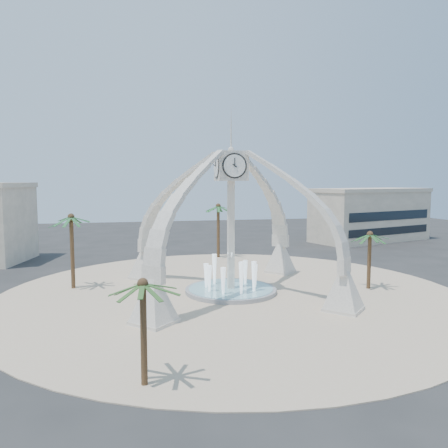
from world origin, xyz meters
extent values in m
plane|color=#282828|center=(0.00, 0.00, 0.00)|extent=(140.00, 140.00, 0.00)
cylinder|color=#C3AC91|center=(0.00, 0.00, 0.03)|extent=(40.00, 40.00, 0.06)
cube|color=silver|center=(0.00, 0.00, 4.90)|extent=(0.55, 0.55, 9.80)
cube|color=silver|center=(0.00, 0.00, 11.05)|extent=(2.50, 2.50, 2.50)
cone|color=silver|center=(0.00, 0.00, 14.30)|extent=(0.20, 0.20, 4.00)
cylinder|color=white|center=(0.00, -1.29, 11.05)|extent=(1.84, 0.04, 1.84)
pyramid|color=silver|center=(7.07, 7.07, 1.60)|extent=(3.80, 3.80, 3.20)
pyramid|color=silver|center=(-7.07, 7.07, 1.60)|extent=(3.80, 3.80, 3.20)
pyramid|color=silver|center=(-7.07, -7.07, 1.60)|extent=(3.80, 3.80, 3.20)
pyramid|color=silver|center=(7.07, -7.07, 1.60)|extent=(3.80, 3.80, 3.20)
cylinder|color=#959597|center=(0.00, 0.00, 0.20)|extent=(8.00, 8.00, 0.40)
cylinder|color=#84BCC5|center=(0.00, 0.00, 0.42)|extent=(7.40, 7.40, 0.04)
cone|color=white|center=(0.00, 0.00, 2.02)|extent=(0.60, 0.60, 3.20)
cube|color=beige|center=(30.00, 28.00, 4.00)|extent=(21.49, 13.79, 8.00)
cube|color=beige|center=(30.00, 28.00, 8.30)|extent=(21.87, 14.17, 0.60)
cylinder|color=brown|center=(12.53, -1.35, 2.57)|extent=(0.34, 0.34, 5.13)
cylinder|color=brown|center=(-13.71, 4.48, 3.35)|extent=(0.36, 0.36, 6.71)
cylinder|color=brown|center=(2.47, 17.64, 3.37)|extent=(0.39, 0.39, 6.73)
cylinder|color=brown|center=(-8.03, -16.11, 2.55)|extent=(0.32, 0.32, 5.11)
camera|label=1|loc=(-8.56, -36.55, 9.80)|focal=35.00mm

